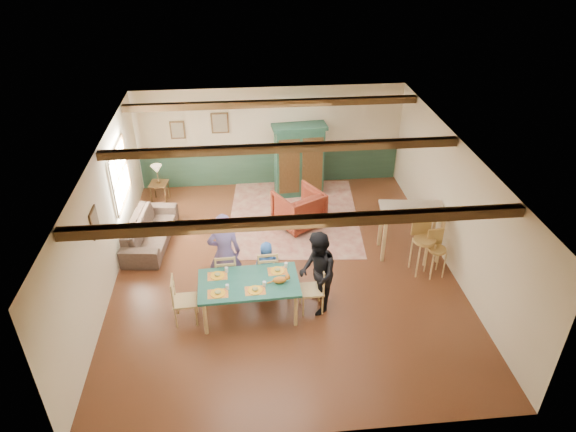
{
  "coord_description": "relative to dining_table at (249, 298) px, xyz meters",
  "views": [
    {
      "loc": [
        -0.77,
        -8.69,
        6.63
      ],
      "look_at": [
        0.1,
        0.26,
        1.15
      ],
      "focal_mm": 32.0,
      "sensor_mm": 36.0,
      "label": 1
    }
  ],
  "objects": [
    {
      "name": "floor",
      "position": [
        0.77,
        1.34,
        -0.38
      ],
      "size": [
        8.0,
        8.0,
        0.0
      ],
      "primitive_type": "plane",
      "color": "#4A2414",
      "rests_on": "ground"
    },
    {
      "name": "wall_back",
      "position": [
        0.77,
        5.34,
        0.97
      ],
      "size": [
        7.0,
        0.02,
        2.7
      ],
      "primitive_type": "cube",
      "color": "beige",
      "rests_on": "floor"
    },
    {
      "name": "wall_left",
      "position": [
        -2.73,
        1.34,
        0.97
      ],
      "size": [
        0.02,
        8.0,
        2.7
      ],
      "primitive_type": "cube",
      "color": "beige",
      "rests_on": "floor"
    },
    {
      "name": "wall_right",
      "position": [
        4.27,
        1.34,
        0.97
      ],
      "size": [
        0.02,
        8.0,
        2.7
      ],
      "primitive_type": "cube",
      "color": "beige",
      "rests_on": "floor"
    },
    {
      "name": "ceiling",
      "position": [
        0.77,
        1.34,
        2.32
      ],
      "size": [
        7.0,
        8.0,
        0.02
      ],
      "primitive_type": "cube",
      "color": "white",
      "rests_on": "wall_back"
    },
    {
      "name": "wainscot_back",
      "position": [
        0.77,
        5.32,
        0.07
      ],
      "size": [
        6.95,
        0.03,
        0.9
      ],
      "primitive_type": "cube",
      "color": "#1F392A",
      "rests_on": "floor"
    },
    {
      "name": "ceiling_beam_front",
      "position": [
        0.77,
        -0.96,
        2.23
      ],
      "size": [
        6.95,
        0.16,
        0.16
      ],
      "primitive_type": "cube",
      "color": "#34210E",
      "rests_on": "ceiling"
    },
    {
      "name": "ceiling_beam_mid",
      "position": [
        0.77,
        1.74,
        2.23
      ],
      "size": [
        6.95,
        0.16,
        0.16
      ],
      "primitive_type": "cube",
      "color": "#34210E",
      "rests_on": "ceiling"
    },
    {
      "name": "ceiling_beam_back",
      "position": [
        0.77,
        4.34,
        2.23
      ],
      "size": [
        6.95,
        0.16,
        0.16
      ],
      "primitive_type": "cube",
      "color": "#34210E",
      "rests_on": "ceiling"
    },
    {
      "name": "window_left",
      "position": [
        -2.7,
        3.04,
        1.17
      ],
      "size": [
        0.06,
        1.6,
        1.3
      ],
      "primitive_type": null,
      "color": "white",
      "rests_on": "wall_left"
    },
    {
      "name": "picture_left_wall",
      "position": [
        -2.7,
        0.74,
        1.37
      ],
      "size": [
        0.04,
        0.42,
        0.52
      ],
      "primitive_type": null,
      "color": "gray",
      "rests_on": "wall_left"
    },
    {
      "name": "picture_back_a",
      "position": [
        -0.53,
        5.31,
        1.42
      ],
      "size": [
        0.45,
        0.04,
        0.55
      ],
      "primitive_type": null,
      "color": "gray",
      "rests_on": "wall_back"
    },
    {
      "name": "picture_back_b",
      "position": [
        -1.63,
        5.31,
        1.27
      ],
      "size": [
        0.38,
        0.04,
        0.48
      ],
      "primitive_type": null,
      "color": "gray",
      "rests_on": "wall_back"
    },
    {
      "name": "dining_table",
      "position": [
        0.0,
        0.0,
        0.0
      ],
      "size": [
        1.86,
        1.08,
        0.76
      ],
      "primitive_type": null,
      "rotation": [
        0.0,
        0.0,
        0.03
      ],
      "color": "#1A5446",
      "rests_on": "floor"
    },
    {
      "name": "dining_chair_far_left",
      "position": [
        -0.43,
        0.72,
        0.1
      ],
      "size": [
        0.44,
        0.46,
        0.96
      ],
      "primitive_type": null,
      "rotation": [
        0.0,
        0.0,
        3.18
      ],
      "color": "tan",
      "rests_on": "floor"
    },
    {
      "name": "dining_chair_far_right",
      "position": [
        0.38,
        0.74,
        0.1
      ],
      "size": [
        0.44,
        0.46,
        0.96
      ],
      "primitive_type": null,
      "rotation": [
        0.0,
        0.0,
        3.18
      ],
      "color": "tan",
      "rests_on": "floor"
    },
    {
      "name": "dining_chair_end_left",
      "position": [
        -1.17,
        -0.04,
        0.1
      ],
      "size": [
        0.46,
        0.44,
        0.96
      ],
      "primitive_type": null,
      "rotation": [
        0.0,
        0.0,
        1.6
      ],
      "color": "tan",
      "rests_on": "floor"
    },
    {
      "name": "dining_chair_end_right",
      "position": [
        1.17,
        0.04,
        0.1
      ],
      "size": [
        0.46,
        0.44,
        0.96
      ],
      "primitive_type": null,
      "rotation": [
        0.0,
        0.0,
        -1.54
      ],
      "color": "tan",
      "rests_on": "floor"
    },
    {
      "name": "person_man",
      "position": [
        -0.43,
        0.8,
        0.49
      ],
      "size": [
        0.65,
        0.44,
        1.75
      ],
      "primitive_type": "imported",
      "rotation": [
        0.0,
        0.0,
        3.18
      ],
      "color": "#61538E",
      "rests_on": "floor"
    },
    {
      "name": "person_woman",
      "position": [
        1.27,
        0.04,
        0.46
      ],
      "size": [
        0.66,
        0.84,
        1.67
      ],
      "primitive_type": "imported",
      "rotation": [
        0.0,
        0.0,
        -1.54
      ],
      "color": "black",
      "rests_on": "floor"
    },
    {
      "name": "person_child",
      "position": [
        0.38,
        0.83,
        0.13
      ],
      "size": [
        0.51,
        0.34,
        1.02
      ],
      "primitive_type": "imported",
      "rotation": [
        0.0,
        0.0,
        3.18
      ],
      "color": "#2A58A9",
      "rests_on": "floor"
    },
    {
      "name": "cat",
      "position": [
        0.56,
        -0.08,
        0.47
      ],
      "size": [
        0.37,
        0.15,
        0.18
      ],
      "primitive_type": null,
      "rotation": [
        0.0,
        0.0,
        0.03
      ],
      "color": "orange",
      "rests_on": "dining_table"
    },
    {
      "name": "place_setting_near_left",
      "position": [
        -0.55,
        -0.27,
        0.44
      ],
      "size": [
        0.42,
        0.32,
        0.11
      ],
      "primitive_type": null,
      "rotation": [
        0.0,
        0.0,
        0.03
      ],
      "color": "gold",
      "rests_on": "dining_table"
    },
    {
      "name": "place_setting_near_center",
      "position": [
        0.11,
        -0.25,
        0.44
      ],
      "size": [
        0.42,
        0.32,
        0.11
      ],
      "primitive_type": null,
      "rotation": [
        0.0,
        0.0,
        0.03
      ],
      "color": "gold",
      "rests_on": "dining_table"
    },
    {
      "name": "place_setting_far_left",
      "position": [
        -0.57,
        0.23,
        0.44
      ],
      "size": [
        0.42,
        0.32,
        0.11
      ],
      "primitive_type": null,
      "rotation": [
        0.0,
        0.0,
        0.03
      ],
      "color": "gold",
      "rests_on": "dining_table"
    },
    {
      "name": "place_setting_far_right",
      "position": [
        0.55,
        0.27,
        0.44
      ],
      "size": [
        0.42,
        0.32,
        0.11
      ],
      "primitive_type": null,
      "rotation": [
        0.0,
        0.0,
        0.03
      ],
      "color": "gold",
      "rests_on": "dining_table"
    },
    {
      "name": "area_rug",
      "position": [
        1.2,
        3.47,
        -0.37
      ],
      "size": [
        3.45,
        3.99,
        0.01
      ],
      "primitive_type": "cube",
      "rotation": [
        0.0,
        0.0,
        -0.09
      ],
      "color": "beige",
      "rests_on": "floor"
    },
    {
      "name": "armoire",
      "position": [
        1.46,
        4.63,
        0.58
      ],
      "size": [
        1.41,
        0.66,
        1.93
      ],
      "primitive_type": "cube",
      "rotation": [
        0.0,
        0.0,
        0.08
      ],
      "color": "#16392B",
      "rests_on": "floor"
    },
    {
      "name": "armchair",
      "position": [
        1.27,
        3.05,
        0.08
      ],
      "size": [
        1.35,
        1.36,
        0.92
      ],
      "primitive_type": "imported",
      "rotation": [
        0.0,
        0.0,
        -2.63
      ],
      "color": "#4E160F",
      "rests_on": "floor"
    },
    {
      "name": "sofa",
      "position": [
        -2.16,
        2.63,
        -0.07
      ],
      "size": [
        1.08,
        2.23,
        0.63
      ],
      "primitive_type": "imported",
      "rotation": [
        0.0,
        0.0,
        1.46
      ],
      "color": "#3F2F27",
      "rests_on": "floor"
    },
    {
      "name": "end_table",
      "position": [
        -2.16,
        4.55,
        -0.11
      ],
      "size": [
        0.49,
        0.49,
        0.54
      ],
      "primitive_type": null,
      "rotation": [
        0.0,
        0.0,
        -0.12
      ],
      "color": "#34210E",
      "rests_on": "floor"
    },
    {
      "name": "table_lamp",
      "position": [
        -2.16,
        4.55,
        0.4
      ],
      "size": [
        0.28,
        0.28,
        0.49
      ],
      "primitive_type": null,
      "rotation": [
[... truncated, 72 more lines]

